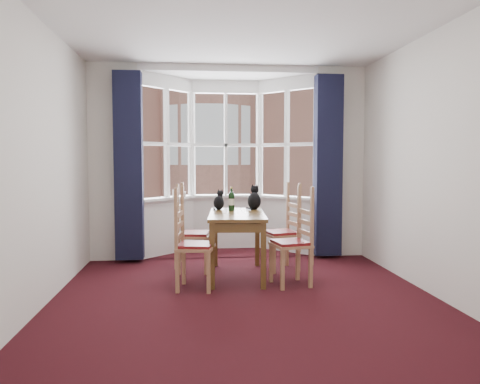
{
  "coord_description": "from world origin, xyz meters",
  "views": [
    {
      "loc": [
        -0.54,
        -4.56,
        1.44
      ],
      "look_at": [
        0.03,
        1.05,
        1.05
      ],
      "focal_mm": 35.0,
      "sensor_mm": 36.0,
      "label": 1
    }
  ],
  "objects": [
    {
      "name": "wall_back_pier_left",
      "position": [
        -1.65,
        2.25,
        1.4
      ],
      "size": [
        0.7,
        0.12,
        2.8
      ],
      "primitive_type": "cube",
      "color": "silver",
      "rests_on": "floor"
    },
    {
      "name": "curtain_left",
      "position": [
        -1.42,
        2.07,
        1.35
      ],
      "size": [
        0.38,
        0.22,
        2.6
      ],
      "primitive_type": "cube",
      "color": "black",
      "rests_on": "floor"
    },
    {
      "name": "curtain_right",
      "position": [
        1.42,
        2.07,
        1.35
      ],
      "size": [
        0.38,
        0.22,
        2.6
      ],
      "primitive_type": "cube",
      "color": "black",
      "rests_on": "floor"
    },
    {
      "name": "floor",
      "position": [
        0.0,
        0.0,
        0.0
      ],
      "size": [
        4.5,
        4.5,
        0.0
      ],
      "primitive_type": "plane",
      "color": "black",
      "rests_on": "ground"
    },
    {
      "name": "ceiling",
      "position": [
        0.0,
        0.0,
        2.8
      ],
      "size": [
        4.5,
        4.5,
        0.0
      ],
      "primitive_type": "plane",
      "rotation": [
        3.14,
        0.0,
        0.0
      ],
      "color": "white",
      "rests_on": "floor"
    },
    {
      "name": "cat_left",
      "position": [
        -0.19,
        1.54,
        0.89
      ],
      "size": [
        0.2,
        0.23,
        0.27
      ],
      "color": "black",
      "rests_on": "dining_table"
    },
    {
      "name": "wall_left",
      "position": [
        -2.0,
        0.0,
        1.4
      ],
      "size": [
        0.0,
        4.5,
        4.5
      ],
      "primitive_type": "plane",
      "rotation": [
        1.57,
        0.0,
        1.57
      ],
      "color": "silver",
      "rests_on": "floor"
    },
    {
      "name": "dining_table",
      "position": [
        0.0,
        1.11,
        0.67
      ],
      "size": [
        0.77,
        1.3,
        0.79
      ],
      "color": "brown",
      "rests_on": "floor"
    },
    {
      "name": "chair_right_far",
      "position": [
        0.69,
        1.42,
        0.47
      ],
      "size": [
        0.48,
        0.5,
        0.92
      ],
      "color": "#AC7B53",
      "rests_on": "floor"
    },
    {
      "name": "cat_right",
      "position": [
        0.27,
        1.53,
        0.91
      ],
      "size": [
        0.22,
        0.27,
        0.34
      ],
      "color": "black",
      "rests_on": "dining_table"
    },
    {
      "name": "chair_left_far",
      "position": [
        -0.61,
        1.44,
        0.47
      ],
      "size": [
        0.45,
        0.47,
        0.92
      ],
      "color": "#AC7B53",
      "rests_on": "floor"
    },
    {
      "name": "chair_right_near",
      "position": [
        0.67,
        0.67,
        0.47
      ],
      "size": [
        0.47,
        0.49,
        0.92
      ],
      "color": "#AC7B53",
      "rests_on": "floor"
    },
    {
      "name": "bay_window",
      "position": [
        0.0,
        2.75,
        1.4
      ],
      "size": [
        2.76,
        0.94,
        2.8
      ],
      "color": "white",
      "rests_on": "floor"
    },
    {
      "name": "wall_right",
      "position": [
        2.0,
        0.0,
        1.4
      ],
      "size": [
        0.0,
        4.5,
        4.5
      ],
      "primitive_type": "plane",
      "rotation": [
        1.57,
        0.0,
        -1.57
      ],
      "color": "silver",
      "rests_on": "floor"
    },
    {
      "name": "wall_near",
      "position": [
        0.0,
        -2.25,
        1.4
      ],
      "size": [
        4.0,
        0.0,
        4.0
      ],
      "primitive_type": "plane",
      "rotation": [
        -1.57,
        0.0,
        0.0
      ],
      "color": "silver",
      "rests_on": "floor"
    },
    {
      "name": "tenement_building",
      "position": [
        0.0,
        14.01,
        1.6
      ],
      "size": [
        18.4,
        7.8,
        15.2
      ],
      "color": "#A46855",
      "rests_on": "street"
    },
    {
      "name": "wall_back_pier_right",
      "position": [
        1.65,
        2.25,
        1.4
      ],
      "size": [
        0.7,
        0.12,
        2.8
      ],
      "primitive_type": "cube",
      "color": "silver",
      "rests_on": "floor"
    },
    {
      "name": "wine_bottle",
      "position": [
        -0.04,
        1.4,
        0.92
      ],
      "size": [
        0.08,
        0.08,
        0.3
      ],
      "color": "black",
      "rests_on": "dining_table"
    },
    {
      "name": "candle_tall",
      "position": [
        -0.82,
        2.6,
        0.93
      ],
      "size": [
        0.06,
        0.06,
        0.11
      ],
      "primitive_type": "cylinder",
      "color": "white",
      "rests_on": "bay_window"
    },
    {
      "name": "candle_short",
      "position": [
        -0.67,
        2.63,
        0.91
      ],
      "size": [
        0.06,
        0.06,
        0.09
      ],
      "primitive_type": "cylinder",
      "color": "white",
      "rests_on": "bay_window"
    },
    {
      "name": "chair_left_near",
      "position": [
        -0.6,
        0.62,
        0.47
      ],
      "size": [
        0.47,
        0.48,
        0.92
      ],
      "color": "#AC7B53",
      "rests_on": "floor"
    },
    {
      "name": "street",
      "position": [
        0.0,
        32.25,
        -6.0
      ],
      "size": [
        80.0,
        80.0,
        0.0
      ],
      "primitive_type": "plane",
      "color": "#333335",
      "rests_on": "ground"
    }
  ]
}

